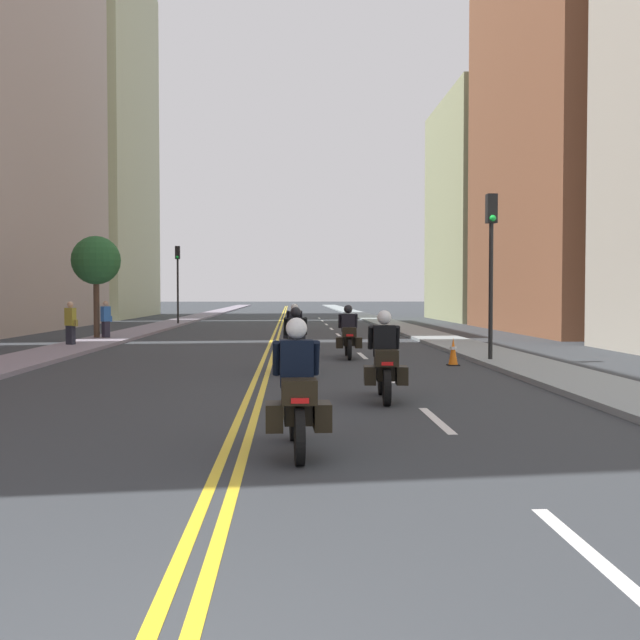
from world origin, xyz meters
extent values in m
plane|color=#31353A|center=(0.00, 48.00, 0.00)|extent=(264.00, 264.00, 0.00)
cube|color=gray|center=(-6.85, 48.00, 0.06)|extent=(2.05, 144.00, 0.12)
cube|color=gray|center=(6.85, 48.00, 0.06)|extent=(2.05, 144.00, 0.12)
cube|color=yellow|center=(-0.12, 48.00, 0.00)|extent=(0.12, 132.00, 0.01)
cube|color=yellow|center=(0.12, 48.00, 0.00)|extent=(0.12, 132.00, 0.01)
cube|color=silver|center=(2.91, 2.00, 0.00)|extent=(0.14, 2.40, 0.01)
cube|color=silver|center=(2.91, 8.00, 0.00)|extent=(0.14, 2.40, 0.01)
cube|color=silver|center=(2.91, 14.00, 0.00)|extent=(0.14, 2.40, 0.01)
cube|color=silver|center=(2.91, 20.00, 0.00)|extent=(0.14, 2.40, 0.01)
cube|color=silver|center=(2.91, 26.00, 0.00)|extent=(0.14, 2.40, 0.01)
cube|color=silver|center=(2.91, 32.00, 0.00)|extent=(0.14, 2.40, 0.01)
cube|color=silver|center=(2.91, 38.00, 0.00)|extent=(0.14, 2.40, 0.01)
cube|color=silver|center=(2.91, 44.00, 0.00)|extent=(0.14, 2.40, 0.01)
cube|color=silver|center=(2.91, 50.00, 0.00)|extent=(0.14, 2.40, 0.01)
cube|color=silver|center=(2.91, 56.00, 0.00)|extent=(0.14, 2.40, 0.01)
cube|color=brown|center=(16.24, 34.71, 9.89)|extent=(9.31, 16.29, 19.79)
cube|color=#A8AC82|center=(-15.63, 59.51, 14.46)|extent=(8.10, 17.36, 28.92)
cube|color=#2D3847|center=(-19.70, 59.51, 7.23)|extent=(0.04, 14.58, 0.90)
cube|color=#2D3847|center=(-19.70, 59.51, 15.18)|extent=(0.04, 14.58, 0.90)
cube|color=#2D3847|center=(-19.70, 59.51, 23.14)|extent=(0.04, 14.58, 0.90)
cube|color=#A3AA7D|center=(16.50, 51.04, 7.95)|extent=(9.85, 13.76, 15.89)
cube|color=#2D3847|center=(21.44, 51.04, 3.97)|extent=(0.04, 11.56, 0.90)
cube|color=#2D3847|center=(21.44, 51.04, 8.34)|extent=(0.04, 11.56, 0.90)
cube|color=#2D3847|center=(21.44, 51.04, 12.71)|extent=(0.04, 11.56, 0.90)
cylinder|color=black|center=(0.73, 6.50, 0.33)|extent=(0.13, 0.66, 0.65)
cylinder|color=black|center=(0.79, 5.04, 0.33)|extent=(0.13, 0.66, 0.65)
cube|color=silver|center=(0.73, 6.50, 0.67)|extent=(0.15, 0.33, 0.04)
cube|color=black|center=(0.76, 5.77, 0.61)|extent=(0.36, 1.12, 0.40)
cube|color=black|center=(0.78, 5.12, 0.83)|extent=(0.41, 0.38, 0.28)
cube|color=red|center=(0.79, 4.93, 0.75)|extent=(0.20, 0.04, 0.06)
cube|color=black|center=(0.49, 5.32, 0.51)|extent=(0.22, 0.45, 0.32)
cube|color=black|center=(1.05, 5.35, 0.51)|extent=(0.22, 0.45, 0.32)
cube|color=#B2C1CC|center=(0.74, 6.24, 0.99)|extent=(0.36, 0.14, 0.36)
cube|color=black|center=(0.76, 5.72, 1.09)|extent=(0.41, 0.28, 0.57)
cylinder|color=black|center=(0.51, 5.86, 1.14)|extent=(0.11, 0.28, 0.45)
cylinder|color=black|center=(0.99, 5.88, 1.14)|extent=(0.11, 0.28, 0.45)
sphere|color=white|center=(0.76, 5.75, 1.52)|extent=(0.26, 0.26, 0.26)
cylinder|color=black|center=(2.43, 10.95, 0.32)|extent=(0.16, 0.65, 0.64)
cylinder|color=black|center=(2.34, 9.48, 0.32)|extent=(0.16, 0.65, 0.64)
cube|color=silver|center=(2.43, 10.95, 0.66)|extent=(0.16, 0.33, 0.04)
cube|color=black|center=(2.38, 10.22, 0.60)|extent=(0.38, 1.13, 0.40)
cube|color=black|center=(2.35, 9.56, 0.82)|extent=(0.42, 0.38, 0.28)
cube|color=red|center=(2.33, 9.37, 0.74)|extent=(0.20, 0.04, 0.06)
cube|color=black|center=(2.08, 9.79, 0.50)|extent=(0.23, 0.45, 0.32)
cube|color=black|center=(2.64, 9.76, 0.50)|extent=(0.23, 0.45, 0.32)
cube|color=#B2C1CC|center=(2.41, 10.69, 0.98)|extent=(0.37, 0.14, 0.36)
cube|color=black|center=(2.38, 10.17, 1.08)|extent=(0.41, 0.28, 0.56)
cylinder|color=black|center=(2.15, 10.33, 1.13)|extent=(0.12, 0.29, 0.45)
cylinder|color=black|center=(2.63, 10.30, 1.13)|extent=(0.12, 0.29, 0.45)
sphere|color=white|center=(2.38, 10.20, 1.50)|extent=(0.26, 0.26, 0.26)
cylinder|color=black|center=(0.78, 15.91, 0.34)|extent=(0.15, 0.68, 0.67)
cylinder|color=black|center=(0.83, 14.32, 0.34)|extent=(0.15, 0.68, 0.67)
cube|color=silver|center=(0.78, 15.91, 0.69)|extent=(0.15, 0.32, 0.04)
cube|color=black|center=(0.80, 15.12, 0.62)|extent=(0.36, 1.22, 0.40)
cube|color=black|center=(0.83, 14.40, 0.84)|extent=(0.41, 0.37, 0.28)
cube|color=red|center=(0.83, 14.21, 0.76)|extent=(0.20, 0.04, 0.06)
cube|color=black|center=(0.54, 14.63, 0.52)|extent=(0.21, 0.45, 0.32)
cube|color=black|center=(1.10, 14.65, 0.52)|extent=(0.21, 0.45, 0.32)
cube|color=#B2C1CC|center=(0.79, 15.63, 1.00)|extent=(0.36, 0.13, 0.36)
cube|color=black|center=(0.81, 15.07, 1.08)|extent=(0.41, 0.27, 0.53)
cylinder|color=black|center=(0.56, 15.21, 1.13)|extent=(0.11, 0.28, 0.45)
cylinder|color=black|center=(1.04, 15.23, 1.13)|extent=(0.11, 0.28, 0.45)
sphere|color=black|center=(0.80, 15.10, 1.48)|extent=(0.26, 0.26, 0.26)
cylinder|color=black|center=(2.43, 20.06, 0.31)|extent=(0.12, 0.63, 0.63)
cylinder|color=black|center=(2.39, 18.44, 0.31)|extent=(0.12, 0.63, 0.63)
cube|color=silver|center=(2.43, 20.06, 0.65)|extent=(0.15, 0.32, 0.04)
cube|color=black|center=(2.41, 19.25, 0.59)|extent=(0.35, 1.24, 0.40)
cube|color=black|center=(2.39, 18.52, 0.81)|extent=(0.41, 0.37, 0.28)
cube|color=red|center=(2.39, 18.33, 0.73)|extent=(0.20, 0.03, 0.06)
cube|color=black|center=(2.12, 18.77, 0.49)|extent=(0.21, 0.44, 0.32)
cube|color=black|center=(2.68, 18.75, 0.49)|extent=(0.21, 0.44, 0.32)
cube|color=#B2C1CC|center=(2.42, 19.77, 0.97)|extent=(0.36, 0.13, 0.36)
cube|color=black|center=(2.41, 19.20, 1.06)|extent=(0.41, 0.27, 0.54)
cylinder|color=black|center=(2.17, 19.35, 1.11)|extent=(0.11, 0.28, 0.45)
cylinder|color=black|center=(2.65, 19.34, 1.11)|extent=(0.11, 0.28, 0.45)
sphere|color=black|center=(2.41, 19.23, 1.47)|extent=(0.26, 0.26, 0.26)
cylinder|color=black|center=(0.84, 25.01, 0.31)|extent=(0.13, 0.62, 0.62)
cylinder|color=black|center=(0.79, 23.38, 0.31)|extent=(0.13, 0.62, 0.62)
cube|color=silver|center=(0.84, 25.01, 0.64)|extent=(0.15, 0.32, 0.04)
cube|color=black|center=(0.82, 24.20, 0.59)|extent=(0.36, 1.25, 0.40)
cube|color=black|center=(0.80, 23.46, 0.81)|extent=(0.41, 0.37, 0.28)
cube|color=red|center=(0.79, 23.27, 0.73)|extent=(0.20, 0.04, 0.06)
cube|color=black|center=(0.52, 23.72, 0.49)|extent=(0.21, 0.45, 0.32)
cube|color=black|center=(1.08, 23.70, 0.49)|extent=(0.21, 0.45, 0.32)
cube|color=#B2C1CC|center=(0.83, 24.72, 0.97)|extent=(0.36, 0.13, 0.36)
cube|color=black|center=(0.81, 24.15, 1.04)|extent=(0.41, 0.27, 0.51)
cylinder|color=black|center=(0.58, 24.30, 1.09)|extent=(0.11, 0.28, 0.45)
cylinder|color=black|center=(1.06, 24.29, 1.09)|extent=(0.11, 0.28, 0.45)
sphere|color=white|center=(0.82, 24.18, 1.44)|extent=(0.26, 0.26, 0.26)
cube|color=black|center=(5.06, 16.71, 0.01)|extent=(0.32, 0.32, 0.03)
cone|color=orange|center=(5.06, 16.71, 0.39)|extent=(0.25, 0.25, 0.72)
cylinder|color=white|center=(5.06, 16.71, 0.47)|extent=(0.17, 0.17, 0.08)
cylinder|color=black|center=(6.23, 17.32, 1.97)|extent=(0.12, 0.12, 3.93)
cube|color=black|center=(6.23, 17.32, 4.28)|extent=(0.28, 0.28, 0.80)
sphere|color=green|center=(6.23, 17.17, 4.00)|extent=(0.18, 0.18, 0.18)
cylinder|color=black|center=(-6.23, 43.14, 2.05)|extent=(0.12, 0.12, 4.09)
cube|color=black|center=(-6.23, 43.14, 4.44)|extent=(0.28, 0.28, 0.80)
sphere|color=green|center=(-6.23, 42.99, 4.16)|extent=(0.18, 0.18, 0.18)
cube|color=#272634|center=(-6.97, 28.14, 0.39)|extent=(0.33, 0.34, 0.79)
cube|color=#2D62B1|center=(-6.97, 28.14, 1.10)|extent=(0.39, 0.42, 0.62)
sphere|color=tan|center=(-6.97, 28.14, 1.53)|extent=(0.22, 0.22, 0.22)
cube|color=blue|center=(-6.85, 28.32, 0.89)|extent=(0.17, 0.19, 0.24)
cube|color=#232632|center=(-7.18, 23.85, 0.40)|extent=(0.34, 0.30, 0.80)
cube|color=#9F9531|center=(-7.18, 23.85, 1.11)|extent=(0.42, 0.36, 0.63)
sphere|color=tan|center=(-7.18, 23.85, 1.55)|extent=(0.22, 0.22, 0.22)
cube|color=olive|center=(-6.98, 23.76, 0.90)|extent=(0.19, 0.16, 0.24)
cylinder|color=#463426|center=(-7.34, 28.12, 1.31)|extent=(0.24, 0.24, 2.61)
sphere|color=#265D2E|center=(-7.34, 28.12, 3.31)|extent=(2.00, 2.00, 2.00)
camera|label=1|loc=(0.69, -3.43, 1.94)|focal=42.48mm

